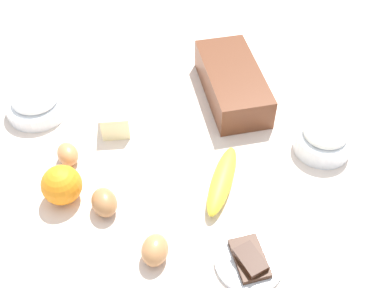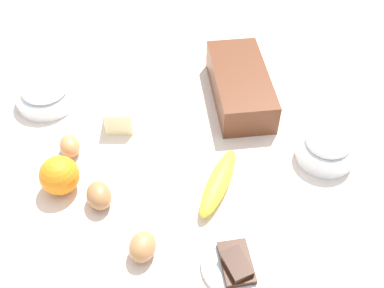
{
  "view_description": "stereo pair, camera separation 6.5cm",
  "coord_description": "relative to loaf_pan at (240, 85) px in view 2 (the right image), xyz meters",
  "views": [
    {
      "loc": [
        0.64,
        -0.3,
        0.8
      ],
      "look_at": [
        0.0,
        0.0,
        0.04
      ],
      "focal_mm": 43.99,
      "sensor_mm": 36.0,
      "label": 1
    },
    {
      "loc": [
        0.66,
        -0.24,
        0.8
      ],
      "look_at": [
        0.0,
        0.0,
        0.04
      ],
      "focal_mm": 43.99,
      "sensor_mm": 36.0,
      "label": 2
    }
  ],
  "objects": [
    {
      "name": "ground_plane",
      "position": [
        0.15,
        -0.18,
        -0.05
      ],
      "size": [
        2.4,
        2.4,
        0.02
      ],
      "primitive_type": "cube",
      "color": "beige"
    },
    {
      "name": "egg_beside_bowl",
      "position": [
        0.2,
        -0.4,
        -0.02
      ],
      "size": [
        0.07,
        0.05,
        0.05
      ],
      "primitive_type": "ellipsoid",
      "rotation": [
        0.0,
        1.57,
        6.27
      ],
      "color": "#A77044",
      "rests_on": "ground_plane"
    },
    {
      "name": "flour_bowl",
      "position": [
        0.25,
        0.1,
        -0.01
      ],
      "size": [
        0.13,
        0.13,
        0.07
      ],
      "color": "white",
      "rests_on": "ground_plane"
    },
    {
      "name": "sugar_bowl",
      "position": [
        -0.15,
        -0.46,
        -0.01
      ],
      "size": [
        0.15,
        0.15,
        0.06
      ],
      "color": "white",
      "rests_on": "ground_plane"
    },
    {
      "name": "egg_near_butter",
      "position": [
        0.35,
        -0.35,
        -0.02
      ],
      "size": [
        0.08,
        0.08,
        0.05
      ],
      "primitive_type": "ellipsoid",
      "rotation": [
        0.0,
        1.57,
        2.57
      ],
      "color": "#B37949",
      "rests_on": "ground_plane"
    },
    {
      "name": "loaf_pan",
      "position": [
        0.0,
        0.0,
        0.0
      ],
      "size": [
        0.3,
        0.19,
        0.08
      ],
      "rotation": [
        0.0,
        0.0,
        -0.22
      ],
      "color": "brown",
      "rests_on": "ground_plane"
    },
    {
      "name": "orange_fruit",
      "position": [
        0.14,
        -0.47,
        -0.0
      ],
      "size": [
        0.08,
        0.08,
        0.08
      ],
      "primitive_type": "sphere",
      "color": "orange",
      "rests_on": "ground_plane"
    },
    {
      "name": "chocolate_plate",
      "position": [
        0.43,
        -0.2,
        -0.03
      ],
      "size": [
        0.13,
        0.13,
        0.03
      ],
      "color": "white",
      "rests_on": "ground_plane"
    },
    {
      "name": "banana",
      "position": [
        0.25,
        -0.16,
        -0.02
      ],
      "size": [
        0.17,
        0.16,
        0.04
      ],
      "primitive_type": "ellipsoid",
      "rotation": [
        0.0,
        0.0,
        2.42
      ],
      "color": "yellow",
      "rests_on": "ground_plane"
    },
    {
      "name": "egg_loose",
      "position": [
        0.04,
        -0.43,
        -0.02
      ],
      "size": [
        0.06,
        0.05,
        0.04
      ],
      "primitive_type": "ellipsoid",
      "rotation": [
        0.0,
        1.57,
        0.01
      ],
      "color": "#BC804D",
      "rests_on": "ground_plane"
    },
    {
      "name": "butter_block",
      "position": [
        -0.01,
        -0.3,
        -0.01
      ],
      "size": [
        0.11,
        0.09,
        0.06
      ],
      "primitive_type": "cube",
      "rotation": [
        0.0,
        0.0,
        -0.35
      ],
      "color": "#F4EDB2",
      "rests_on": "ground_plane"
    }
  ]
}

